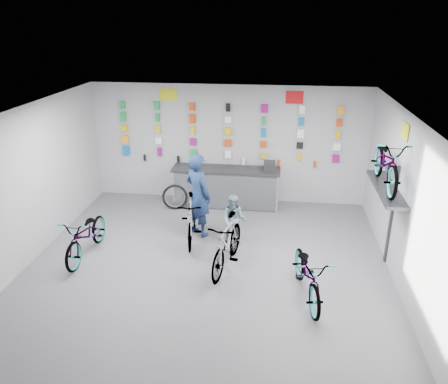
# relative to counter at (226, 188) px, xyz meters

# --- Properties ---
(floor) EXTENTS (8.00, 8.00, 0.00)m
(floor) POSITION_rel_counter_xyz_m (0.00, -3.54, -0.49)
(floor) COLOR #4C4C51
(floor) RESTS_ON ground
(ceiling) EXTENTS (8.00, 8.00, 0.00)m
(ceiling) POSITION_rel_counter_xyz_m (0.00, -3.54, 2.51)
(ceiling) COLOR white
(ceiling) RESTS_ON wall_back
(wall_back) EXTENTS (7.00, 0.00, 7.00)m
(wall_back) POSITION_rel_counter_xyz_m (0.00, 0.46, 1.01)
(wall_back) COLOR #B4B4B6
(wall_back) RESTS_ON floor
(wall_left) EXTENTS (0.00, 8.00, 8.00)m
(wall_left) POSITION_rel_counter_xyz_m (-3.50, -3.54, 1.01)
(wall_left) COLOR #B4B4B6
(wall_left) RESTS_ON floor
(wall_right) EXTENTS (0.00, 8.00, 8.00)m
(wall_right) POSITION_rel_counter_xyz_m (3.50, -3.54, 1.01)
(wall_right) COLOR #B4B4B6
(wall_right) RESTS_ON floor
(counter) EXTENTS (2.70, 0.66, 1.00)m
(counter) POSITION_rel_counter_xyz_m (0.00, 0.00, 0.00)
(counter) COLOR black
(counter) RESTS_ON floor
(merch_wall) EXTENTS (5.58, 0.08, 1.56)m
(merch_wall) POSITION_rel_counter_xyz_m (-0.04, 0.39, 1.31)
(merch_wall) COLOR #0F68B0
(merch_wall) RESTS_ON wall_back
(wall_bracket) EXTENTS (0.39, 1.90, 2.00)m
(wall_bracket) POSITION_rel_counter_xyz_m (3.33, -2.34, 0.98)
(wall_bracket) COLOR #333338
(wall_bracket) RESTS_ON wall_right
(sign_left) EXTENTS (0.42, 0.02, 0.30)m
(sign_left) POSITION_rel_counter_xyz_m (-1.50, 0.44, 2.23)
(sign_left) COLOR yellow
(sign_left) RESTS_ON wall_back
(sign_right) EXTENTS (0.42, 0.02, 0.30)m
(sign_right) POSITION_rel_counter_xyz_m (1.60, 0.44, 2.23)
(sign_right) COLOR red
(sign_right) RESTS_ON wall_back
(sign_side) EXTENTS (0.02, 0.40, 0.30)m
(sign_side) POSITION_rel_counter_xyz_m (3.48, -2.34, 2.16)
(sign_side) COLOR yellow
(sign_side) RESTS_ON wall_right
(bike_left) EXTENTS (0.64, 1.76, 0.92)m
(bike_left) POSITION_rel_counter_xyz_m (-2.47, -2.87, -0.03)
(bike_left) COLOR gray
(bike_left) RESTS_ON floor
(bike_center) EXTENTS (0.82, 1.81, 1.05)m
(bike_center) POSITION_rel_counter_xyz_m (0.39, -2.98, 0.04)
(bike_center) COLOR gray
(bike_center) RESTS_ON floor
(bike_right) EXTENTS (0.91, 1.82, 0.92)m
(bike_right) POSITION_rel_counter_xyz_m (1.87, -3.74, -0.03)
(bike_right) COLOR gray
(bike_right) RESTS_ON floor
(bike_service) EXTENTS (0.69, 1.71, 1.00)m
(bike_service) POSITION_rel_counter_xyz_m (-0.52, -1.95, 0.01)
(bike_service) COLOR gray
(bike_service) RESTS_ON floor
(bike_wall) EXTENTS (0.63, 1.80, 0.95)m
(bike_wall) POSITION_rel_counter_xyz_m (3.25, -2.34, 1.57)
(bike_wall) COLOR gray
(bike_wall) RESTS_ON wall_bracket
(clerk) EXTENTS (0.81, 0.76, 1.87)m
(clerk) POSITION_rel_counter_xyz_m (-0.41, -1.65, 0.45)
(clerk) COLOR navy
(clerk) RESTS_ON floor
(customer) EXTENTS (0.58, 0.48, 1.11)m
(customer) POSITION_rel_counter_xyz_m (0.41, -2.00, 0.07)
(customer) COLOR slate
(customer) RESTS_ON floor
(spare_wheel) EXTENTS (0.66, 0.28, 0.64)m
(spare_wheel) POSITION_rel_counter_xyz_m (-1.25, -0.37, -0.17)
(spare_wheel) COLOR black
(spare_wheel) RESTS_ON floor
(register) EXTENTS (0.29, 0.31, 0.22)m
(register) POSITION_rel_counter_xyz_m (1.08, 0.01, 0.62)
(register) COLOR black
(register) RESTS_ON counter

